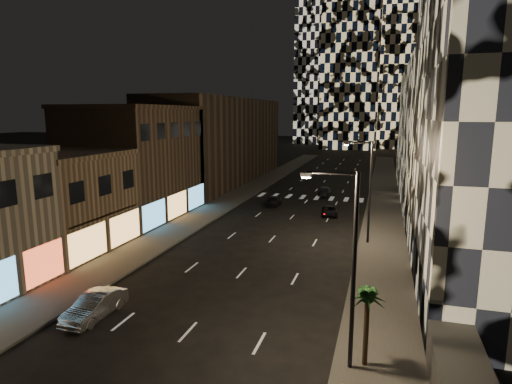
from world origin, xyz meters
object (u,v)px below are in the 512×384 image
Objects in this scene: car_silver_parked at (95,306)px; car_dark_rightlane at (330,211)px; streetlight_near at (349,257)px; car_dark_midlane at (274,201)px; car_dark_oncoming at (325,191)px; streetlight_far at (367,185)px; palm_tree at (367,302)px.

car_silver_parked is 30.48m from car_dark_rightlane.
streetlight_near reaches higher than car_dark_midlane.
car_dark_oncoming is at bearing 62.03° from car_dark_midlane.
car_silver_parked is at bearing 75.56° from car_dark_oncoming.
streetlight_near is 14.93m from car_silver_parked.
car_silver_parked is at bearing -116.02° from car_dark_rightlane.
car_dark_rightlane is (9.80, 28.86, -0.18)m from car_silver_parked.
streetlight_near is at bearing -90.00° from streetlight_far.
car_dark_oncoming is 42.49m from palm_tree.
streetlight_far is 2.08× the size of car_dark_oncoming.
streetlight_far reaches higher than car_dark_midlane.
car_silver_parked is at bearing 177.81° from palm_tree.
streetlight_near reaches higher than car_dark_oncoming.
car_dark_oncoming is (-6.57, 22.13, -4.72)m from streetlight_far.
streetlight_far is 23.56m from car_dark_oncoming.
streetlight_near is 2.08× the size of car_dark_oncoming.
car_silver_parked reaches higher than car_dark_oncoming.
car_dark_midlane is 0.96× the size of palm_tree.
palm_tree reaches higher than car_dark_midlane.
palm_tree is at bearing -66.17° from car_dark_midlane.
palm_tree is (0.88, 0.38, -2.12)m from streetlight_near.
streetlight_far is 2.36× the size of car_dark_rightlane.
palm_tree is (5.23, -29.44, 2.71)m from car_dark_rightlane.
car_dark_midlane is at bearing 55.42° from car_dark_oncoming.
streetlight_near is 2.49× the size of car_dark_midlane.
streetlight_far is at bearing 102.53° from car_dark_oncoming.
car_dark_oncoming is (5.29, 8.95, 0.01)m from car_dark_midlane.
palm_tree is (15.03, -0.58, 2.52)m from car_silver_parked.
car_dark_oncoming is (7.59, 41.17, -0.08)m from car_silver_parked.
car_silver_parked is at bearing -126.62° from streetlight_far.
streetlight_near is 2.36× the size of car_dark_rightlane.
car_dark_oncoming is at bearing 92.92° from car_dark_rightlane.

